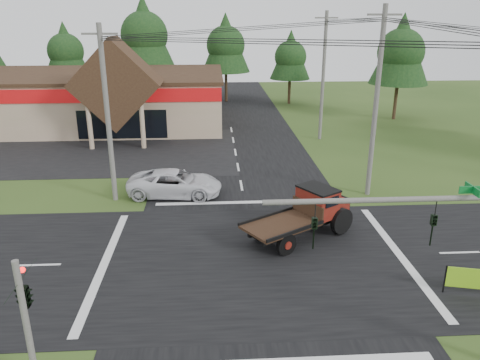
{
  "coord_description": "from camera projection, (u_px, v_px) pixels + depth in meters",
  "views": [
    {
      "loc": [
        -1.85,
        -19.49,
        10.98
      ],
      "look_at": [
        -0.39,
        5.01,
        2.2
      ],
      "focal_mm": 35.0,
      "sensor_mm": 36.0,
      "label": 1
    }
  ],
  "objects": [
    {
      "name": "tree_row_c",
      "position": [
        144.0,
        33.0,
        57.15
      ],
      "size": [
        7.28,
        7.28,
        13.13
      ],
      "color": "#332316",
      "rests_on": "ground"
    },
    {
      "name": "road_ew",
      "position": [
        254.0,
        259.0,
        22.11
      ],
      "size": [
        120.0,
        12.0,
        0.02
      ],
      "primitive_type": "cube",
      "color": "black",
      "rests_on": "ground"
    },
    {
      "name": "tree_row_d",
      "position": [
        226.0,
        43.0,
        59.11
      ],
      "size": [
        6.16,
        6.16,
        11.11
      ],
      "color": "#332316",
      "rests_on": "ground"
    },
    {
      "name": "traffic_signal_corner",
      "position": [
        22.0,
        284.0,
        13.63
      ],
      "size": [
        0.53,
        2.48,
        4.4
      ],
      "color": "#595651",
      "rests_on": "ground"
    },
    {
      "name": "utility_pole_nw",
      "position": [
        107.0,
        114.0,
        27.37
      ],
      "size": [
        2.0,
        0.3,
        10.5
      ],
      "color": "#595651",
      "rests_on": "ground"
    },
    {
      "name": "utility_pole_n",
      "position": [
        323.0,
        76.0,
        41.31
      ],
      "size": [
        2.0,
        0.3,
        11.2
      ],
      "color": "#595651",
      "rests_on": "ground"
    },
    {
      "name": "utility_pole_ne",
      "position": [
        376.0,
        103.0,
        28.1
      ],
      "size": [
        2.0,
        0.3,
        11.5
      ],
      "color": "#595651",
      "rests_on": "ground"
    },
    {
      "name": "tree_row_e",
      "position": [
        291.0,
        55.0,
        58.13
      ],
      "size": [
        5.04,
        5.04,
        9.09
      ],
      "color": "#332316",
      "rests_on": "ground"
    },
    {
      "name": "ground",
      "position": [
        254.0,
        259.0,
        22.12
      ],
      "size": [
        120.0,
        120.0,
        0.0
      ],
      "primitive_type": "plane",
      "color": "#2E4719",
      "rests_on": "ground"
    },
    {
      "name": "white_pickup",
      "position": [
        175.0,
        183.0,
        29.6
      ],
      "size": [
        6.12,
        3.26,
        1.64
      ],
      "primitive_type": "imported",
      "rotation": [
        0.0,
        0.0,
        1.48
      ],
      "color": "silver",
      "rests_on": "ground"
    },
    {
      "name": "cvs_building",
      "position": [
        77.0,
        98.0,
        48.09
      ],
      "size": [
        30.4,
        18.2,
        9.19
      ],
      "color": "tan",
      "rests_on": "ground"
    },
    {
      "name": "traffic_signal_mast",
      "position": [
        473.0,
        247.0,
        13.9
      ],
      "size": [
        8.12,
        0.24,
        7.0
      ],
      "color": "#595651",
      "rests_on": "ground"
    },
    {
      "name": "antique_flatbed_truck",
      "position": [
        300.0,
        215.0,
        23.82
      ],
      "size": [
        6.36,
        5.22,
        2.54
      ],
      "primitive_type": null,
      "rotation": [
        0.0,
        0.0,
        -1.0
      ],
      "color": "#59120C",
      "rests_on": "ground"
    },
    {
      "name": "parking_apron",
      "position": [
        68.0,
        152.0,
        39.19
      ],
      "size": [
        28.0,
        14.0,
        0.02
      ],
      "primitive_type": "cube",
      "color": "black",
      "rests_on": "ground"
    },
    {
      "name": "road_ns",
      "position": [
        254.0,
        259.0,
        22.11
      ],
      "size": [
        12.0,
        120.0,
        0.02
      ],
      "primitive_type": "cube",
      "color": "black",
      "rests_on": "ground"
    },
    {
      "name": "tree_side_ne",
      "position": [
        401.0,
        50.0,
        48.84
      ],
      "size": [
        6.16,
        6.16,
        11.11
      ],
      "color": "#332316",
      "rests_on": "ground"
    },
    {
      "name": "tree_row_b",
      "position": [
        65.0,
        49.0,
        58.21
      ],
      "size": [
        5.6,
        5.6,
        10.1
      ],
      "color": "#332316",
      "rests_on": "ground"
    }
  ]
}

